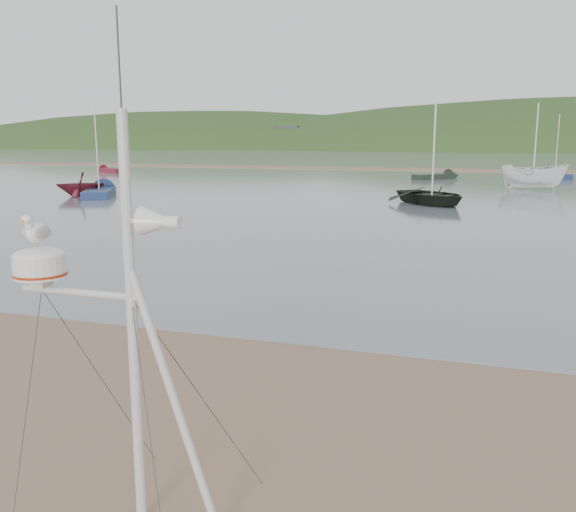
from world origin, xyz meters
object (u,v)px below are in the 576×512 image
(boat_white, at_px, (535,155))
(sailboat_blue_near, at_px, (103,191))
(sailboat_dark_mid, at_px, (443,176))
(dinghy_red_far, at_px, (106,170))
(sailboat_blue_far, at_px, (549,175))
(boat_dark, at_px, (433,160))
(boat_red, at_px, (80,173))
(mast_rig, at_px, (129,412))

(boat_white, bearing_deg, sailboat_blue_near, 141.11)
(sailboat_dark_mid, bearing_deg, dinghy_red_far, -179.70)
(sailboat_blue_far, relative_size, sailboat_blue_near, 1.02)
(boat_white, relative_size, sailboat_dark_mid, 0.90)
(boat_dark, bearing_deg, boat_red, 140.87)
(boat_red, xyz_separation_m, sailboat_blue_far, (31.33, 31.11, -1.24))
(mast_rig, bearing_deg, boat_dark, 89.76)
(boat_red, bearing_deg, sailboat_blue_near, 117.71)
(mast_rig, height_order, dinghy_red_far, mast_rig)
(sailboat_blue_near, bearing_deg, dinghy_red_far, 124.01)
(boat_white, bearing_deg, mast_rig, -162.90)
(boat_dark, height_order, sailboat_blue_far, sailboat_blue_far)
(boat_white, xyz_separation_m, sailboat_dark_mid, (-7.24, 10.43, -2.26))
(boat_dark, relative_size, sailboat_dark_mid, 0.91)
(mast_rig, bearing_deg, sailboat_blue_far, 81.73)
(mast_rig, xyz_separation_m, boat_white, (6.34, 44.40, 1.37))
(boat_white, bearing_deg, dinghy_red_far, 102.19)
(mast_rig, distance_m, sailboat_blue_near, 37.69)
(mast_rig, bearing_deg, sailboat_blue_near, 125.26)
(mast_rig, distance_m, boat_white, 44.87)
(boat_white, distance_m, sailboat_blue_far, 16.50)
(boat_red, bearing_deg, sailboat_dark_mid, 107.51)
(boat_dark, bearing_deg, sailboat_dark_mid, 48.90)
(dinghy_red_far, bearing_deg, boat_red, -58.67)
(mast_rig, xyz_separation_m, dinghy_red_far, (-37.85, 54.63, -0.90))
(boat_red, distance_m, sailboat_blue_far, 44.17)
(sailboat_dark_mid, xyz_separation_m, sailboat_blue_near, (-20.85, -24.06, -0.00))
(sailboat_dark_mid, distance_m, dinghy_red_far, 36.96)
(boat_dark, distance_m, boat_white, 14.57)
(boat_red, distance_m, dinghy_red_far, 29.52)
(mast_rig, relative_size, sailboat_blue_near, 0.75)
(boat_dark, xyz_separation_m, sailboat_dark_mid, (-1.03, 23.61, -2.30))
(boat_red, bearing_deg, dinghy_red_far, 179.26)
(boat_dark, bearing_deg, sailboat_blue_near, 137.58)
(boat_dark, xyz_separation_m, boat_red, (-22.65, -1.78, -1.06))
(boat_red, relative_size, boat_white, 0.60)
(boat_dark, distance_m, sailboat_blue_far, 30.68)
(sailboat_dark_mid, bearing_deg, sailboat_blue_near, -130.91)
(sailboat_blue_near, bearing_deg, sailboat_dark_mid, 49.09)
(mast_rig, distance_m, dinghy_red_far, 66.47)
(boat_red, xyz_separation_m, dinghy_red_far, (-15.33, 25.19, -1.25))
(boat_red, height_order, sailboat_dark_mid, sailboat_dark_mid)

